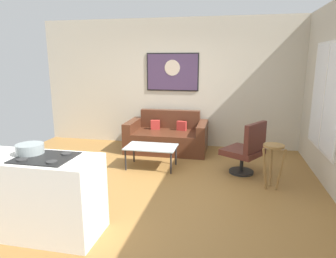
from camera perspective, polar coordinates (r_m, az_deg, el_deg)
The scene contains 10 objects.
ground at distance 4.78m, azimuth -2.94°, elevation -10.81°, with size 6.40×6.40×0.04m, color olive.
back_wall at distance 6.77m, azimuth 2.21°, elevation 8.66°, with size 6.40×0.05×2.80m, color beige.
couch at distance 6.43m, azimuth -0.14°, elevation -1.63°, with size 1.69×0.96×0.83m.
coffee_table at distance 5.40m, azimuth -3.21°, elevation -3.64°, with size 0.91×0.55×0.40m.
armchair at distance 5.23m, azimuth 14.70°, elevation -3.73°, with size 0.80×0.81×0.91m.
bar_stool at distance 4.73m, azimuth 19.33°, elevation -4.79°, with size 0.35×0.35×0.69m.
kitchen_counter at distance 3.79m, azimuth -25.75°, elevation -11.03°, with size 1.75×0.61×0.91m.
mixing_bowl at distance 3.64m, azimuth -24.73°, elevation -3.54°, with size 0.30×0.30×0.12m.
wall_painting at distance 6.74m, azimuth 0.84°, elevation 10.78°, with size 1.17×0.03×0.83m.
window at distance 5.36m, azimuth 27.64°, elevation 5.36°, with size 0.03×1.46×1.72m.
Camera 1 is at (1.14, -4.23, 1.90)m, focal length 32.09 mm.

